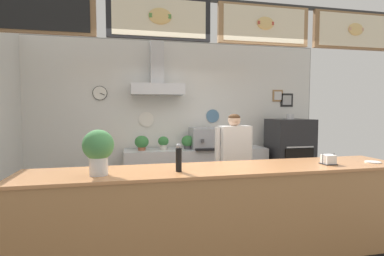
# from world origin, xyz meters

# --- Properties ---
(ground_plane) EXTENTS (6.81, 6.81, 0.00)m
(ground_plane) POSITION_xyz_m (0.00, 0.00, 0.00)
(ground_plane) COLOR #514C47
(back_wall_assembly) EXTENTS (5.68, 2.54, 2.95)m
(back_wall_assembly) POSITION_xyz_m (-0.02, 2.08, 1.58)
(back_wall_assembly) COLOR gray
(back_wall_assembly) RESTS_ON ground_plane
(service_counter) EXTENTS (4.08, 0.72, 1.05)m
(service_counter) POSITION_xyz_m (0.00, -0.53, 0.52)
(service_counter) COLOR #B77F4C
(service_counter) RESTS_ON ground_plane
(back_prep_counter) EXTENTS (2.64, 0.59, 0.93)m
(back_prep_counter) POSITION_xyz_m (0.27, 1.83, 0.46)
(back_prep_counter) COLOR silver
(back_prep_counter) RESTS_ON ground_plane
(pizza_oven) EXTENTS (0.75, 0.69, 1.57)m
(pizza_oven) POSITION_xyz_m (2.04, 1.59, 0.74)
(pizza_oven) COLOR #232326
(pizza_oven) RESTS_ON ground_plane
(shop_worker) EXTENTS (0.61, 0.28, 1.59)m
(shop_worker) POSITION_xyz_m (0.55, 0.59, 0.85)
(shop_worker) COLOR #232328
(shop_worker) RESTS_ON ground_plane
(espresso_machine) EXTENTS (0.52, 0.56, 0.39)m
(espresso_machine) POSITION_xyz_m (0.42, 1.80, 1.12)
(espresso_machine) COLOR #A3A5AD
(espresso_machine) RESTS_ON back_prep_counter
(potted_oregano) EXTENTS (0.25, 0.25, 0.26)m
(potted_oregano) POSITION_xyz_m (-0.74, 1.81, 1.07)
(potted_oregano) COLOR #9E563D
(potted_oregano) RESTS_ON back_prep_counter
(potted_rosemary) EXTENTS (0.19, 0.19, 0.24)m
(potted_rosemary) POSITION_xyz_m (-0.35, 1.81, 1.06)
(potted_rosemary) COLOR beige
(potted_rosemary) RESTS_ON back_prep_counter
(potted_basil) EXTENTS (0.23, 0.23, 0.25)m
(potted_basil) POSITION_xyz_m (0.10, 1.81, 1.06)
(potted_basil) COLOR #4C4C51
(potted_basil) RESTS_ON back_prep_counter
(basil_vase) EXTENTS (0.29, 0.29, 0.42)m
(basil_vase) POSITION_xyz_m (-1.23, -0.62, 1.29)
(basil_vase) COLOR silver
(basil_vase) RESTS_ON service_counter
(napkin_holder) EXTENTS (0.15, 0.14, 0.12)m
(napkin_holder) POSITION_xyz_m (1.21, -0.60, 1.10)
(napkin_holder) COLOR #262628
(napkin_holder) RESTS_ON service_counter
(pepper_grinder) EXTENTS (0.06, 0.06, 0.28)m
(pepper_grinder) POSITION_xyz_m (-0.48, -0.62, 1.19)
(pepper_grinder) COLOR black
(pepper_grinder) RESTS_ON service_counter
(condiment_plate) EXTENTS (0.17, 0.17, 0.01)m
(condiment_plate) POSITION_xyz_m (1.78, -0.62, 1.06)
(condiment_plate) COLOR white
(condiment_plate) RESTS_ON service_counter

